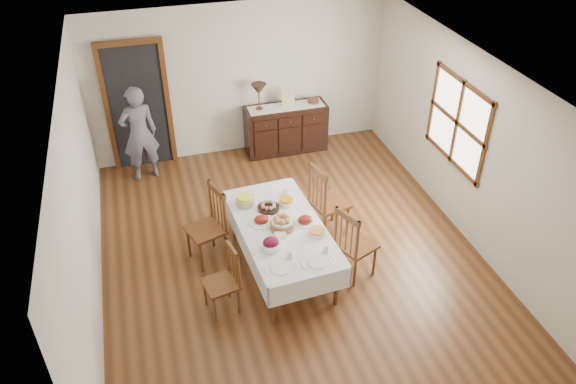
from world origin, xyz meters
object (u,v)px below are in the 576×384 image
object	(u,v)px
chair_right_far	(326,200)
person	(139,131)
chair_left_near	(224,279)
sideboard	(286,128)
chair_left_far	(209,225)
table_lamp	(259,90)
dining_table	(281,231)
chair_right_near	(353,243)

from	to	relation	value
chair_right_far	person	distance (m)	3.26
chair_left_near	chair_right_far	size ratio (longest dim) A/B	0.81
person	chair_left_near	bearing A→B (deg)	91.33
sideboard	person	world-z (taller)	person
chair_left_far	person	world-z (taller)	person
chair_right_far	table_lamp	bearing A→B (deg)	-5.06
dining_table	chair_right_near	xyz separation A→B (m)	(0.83, -0.39, -0.08)
chair_left_far	chair_right_far	distance (m)	1.65
chair_right_near	chair_right_far	world-z (taller)	chair_right_far
chair_left_near	chair_right_far	world-z (taller)	chair_right_far
chair_right_far	sideboard	bearing A→B (deg)	-15.81
chair_right_near	person	bearing A→B (deg)	14.28
dining_table	person	world-z (taller)	person
dining_table	chair_left_far	world-z (taller)	chair_left_far
table_lamp	sideboard	bearing A→B (deg)	-2.40
sideboard	dining_table	bearing A→B (deg)	-107.09
sideboard	chair_left_near	bearing A→B (deg)	-116.82
sideboard	table_lamp	size ratio (longest dim) A/B	3.07
chair_right_near	person	world-z (taller)	person
sideboard	person	distance (m)	2.52
chair_left_near	person	size ratio (longest dim) A/B	0.54
chair_right_near	chair_left_far	bearing A→B (deg)	40.12
chair_right_far	chair_left_near	bearing A→B (deg)	109.46
chair_right_near	person	xyz separation A→B (m)	(-2.39, 3.16, 0.32)
chair_left_far	chair_right_far	size ratio (longest dim) A/B	0.96
dining_table	chair_right_far	bearing A→B (deg)	30.13
chair_right_far	sideboard	size ratio (longest dim) A/B	0.80
person	sideboard	bearing A→B (deg)	173.72
chair_left_near	person	bearing A→B (deg)	-179.33
chair_right_near	table_lamp	xyz separation A→B (m)	(-0.38, 3.38, 0.67)
chair_left_near	table_lamp	size ratio (longest dim) A/B	1.99
dining_table	chair_left_far	size ratio (longest dim) A/B	1.91
sideboard	chair_right_near	bearing A→B (deg)	-91.32
chair_right_near	chair_right_far	distance (m)	0.92
dining_table	chair_left_near	bearing A→B (deg)	-152.47
dining_table	table_lamp	distance (m)	3.08
chair_left_near	chair_right_far	xyz separation A→B (m)	(1.64, 1.05, 0.11)
chair_right_near	sideboard	bearing A→B (deg)	-24.20
chair_left_near	chair_left_far	size ratio (longest dim) A/B	0.84
chair_right_far	sideboard	xyz separation A→B (m)	(0.12, 2.43, -0.15)
person	table_lamp	world-z (taller)	person
chair_left_near	table_lamp	distance (m)	3.80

